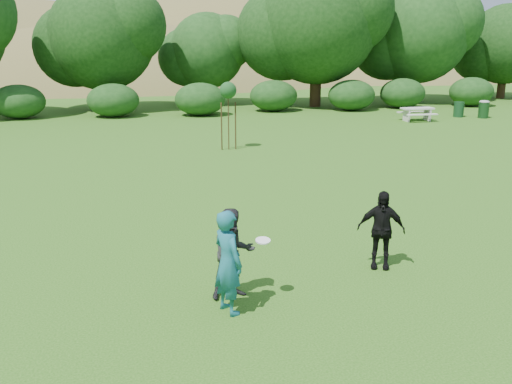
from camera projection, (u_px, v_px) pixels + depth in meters
ground at (291, 288)px, 10.89m from camera, size 120.00×120.00×0.00m
player_teal at (228, 262)px, 9.70m from camera, size 0.67×0.79×1.84m
player_grey at (233, 254)px, 10.29m from camera, size 0.92×0.77×1.69m
player_black at (381, 230)px, 11.64m from camera, size 1.04×0.76×1.64m
trash_can_near at (459, 109)px, 34.10m from camera, size 0.60×0.60×0.90m
frisbee at (263, 241)px, 10.09m from camera, size 0.27×0.27×0.07m
sapling at (228, 92)px, 23.66m from camera, size 0.70×0.70×2.85m
picnic_table at (417, 112)px, 32.41m from camera, size 1.80×1.48×0.76m
trash_can_lidded at (484, 109)px, 33.64m from camera, size 0.60×0.60×1.05m
hillside at (144, 162)px, 78.24m from camera, size 150.00×72.00×52.00m
tree_row at (215, 33)px, 37.28m from camera, size 53.92×10.38×9.62m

